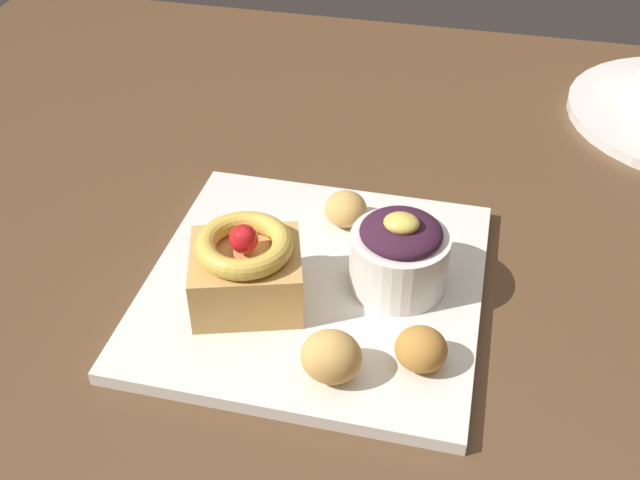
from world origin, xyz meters
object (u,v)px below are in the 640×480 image
(berry_ramekin, at_px, (395,253))
(fritter_middle, at_px, (331,357))
(front_plate, at_px, (315,286))
(fritter_front, at_px, (345,212))
(cake_slice, at_px, (246,268))
(fritter_back, at_px, (421,349))

(berry_ramekin, height_order, fritter_middle, berry_ramekin)
(front_plate, height_order, fritter_front, fritter_front)
(cake_slice, height_order, berry_ramekin, same)
(front_plate, relative_size, cake_slice, 2.62)
(fritter_front, distance_m, fritter_back, 0.18)
(front_plate, xyz_separation_m, fritter_middle, (0.04, -0.10, 0.03))
(berry_ramekin, bearing_deg, fritter_middle, -104.37)
(front_plate, bearing_deg, fritter_front, 83.66)
(fritter_front, bearing_deg, berry_ramekin, -50.56)
(cake_slice, height_order, fritter_middle, cake_slice)
(cake_slice, distance_m, fritter_front, 0.13)
(cake_slice, bearing_deg, fritter_front, 63.56)
(berry_ramekin, bearing_deg, cake_slice, -157.72)
(cake_slice, xyz_separation_m, fritter_back, (0.14, -0.04, -0.02))
(fritter_front, distance_m, fritter_middle, 0.18)
(berry_ramekin, distance_m, fritter_middle, 0.11)
(front_plate, bearing_deg, cake_slice, -144.69)
(cake_slice, relative_size, berry_ramekin, 1.30)
(fritter_front, bearing_deg, fritter_middle, -81.31)
(cake_slice, bearing_deg, fritter_back, -15.22)
(fritter_middle, relative_size, fritter_back, 1.16)
(front_plate, distance_m, cake_slice, 0.07)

